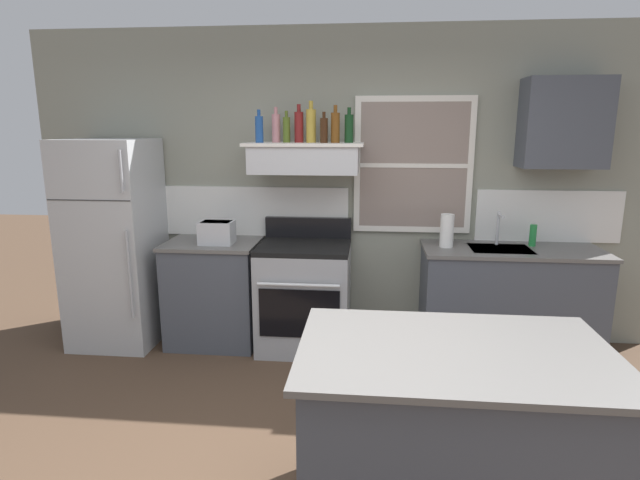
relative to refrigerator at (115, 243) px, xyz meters
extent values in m
cube|color=gray|center=(1.90, 0.39, 0.46)|extent=(5.40, 0.06, 2.70)
cube|color=white|center=(0.75, 0.35, 0.24)|extent=(2.50, 0.02, 0.44)
cube|color=white|center=(3.70, 0.35, 0.24)|extent=(1.20, 0.02, 0.44)
cube|color=white|center=(2.55, 0.34, 0.66)|extent=(1.00, 0.04, 1.15)
cube|color=gray|center=(2.55, 0.33, 0.66)|extent=(0.90, 0.01, 1.05)
cube|color=white|center=(2.55, 0.32, 0.66)|extent=(0.90, 0.02, 0.04)
cube|color=#B7BABC|center=(0.00, 0.00, 0.00)|extent=(0.70, 0.68, 1.77)
cube|color=#333333|center=(0.00, -0.34, 0.42)|extent=(0.69, 0.00, 0.01)
cylinder|color=#A5A8AD|center=(0.30, -0.37, -0.17)|extent=(0.02, 0.02, 0.72)
cylinder|color=#A5A8AD|center=(0.30, -0.37, 0.66)|extent=(0.02, 0.02, 0.32)
cube|color=#474C56|center=(0.85, 0.06, -0.45)|extent=(0.76, 0.60, 0.88)
cube|color=#605E5B|center=(0.85, 0.06, 0.01)|extent=(0.79, 0.63, 0.03)
cube|color=silver|center=(0.92, -0.02, 0.12)|extent=(0.28, 0.20, 0.19)
cube|color=black|center=(0.92, -0.02, 0.21)|extent=(0.24, 0.16, 0.01)
cube|color=black|center=(0.77, -0.02, 0.15)|extent=(0.02, 0.03, 0.02)
cube|color=#9EA0A5|center=(1.65, 0.02, -0.45)|extent=(0.76, 0.64, 0.87)
cube|color=black|center=(1.65, 0.02, 0.00)|extent=(0.76, 0.64, 0.04)
cube|color=black|center=(1.65, 0.31, 0.11)|extent=(0.76, 0.06, 0.18)
cube|color=black|center=(1.65, -0.30, -0.47)|extent=(0.65, 0.01, 0.40)
cylinder|color=silver|center=(1.65, -0.34, -0.22)|extent=(0.65, 0.03, 0.03)
cube|color=silver|center=(1.65, 0.12, 0.72)|extent=(0.88, 0.48, 0.22)
cube|color=#262628|center=(1.65, -0.10, 0.64)|extent=(0.75, 0.02, 0.04)
cube|color=white|center=(1.65, 0.12, 0.85)|extent=(0.96, 0.52, 0.02)
cylinder|color=#1E478C|center=(1.28, 0.07, 0.96)|extent=(0.07, 0.07, 0.21)
cylinder|color=#1E478C|center=(1.28, 0.07, 1.09)|extent=(0.03, 0.03, 0.05)
cylinder|color=#C67F84|center=(1.40, 0.18, 0.97)|extent=(0.07, 0.07, 0.23)
cylinder|color=#C67F84|center=(1.40, 0.18, 1.12)|extent=(0.03, 0.03, 0.06)
cylinder|color=#4C601E|center=(1.49, 0.14, 0.96)|extent=(0.06, 0.06, 0.20)
cylinder|color=#4C601E|center=(1.49, 0.14, 1.09)|extent=(0.03, 0.03, 0.05)
cylinder|color=maroon|center=(1.60, 0.15, 0.98)|extent=(0.07, 0.07, 0.24)
cylinder|color=maroon|center=(1.60, 0.15, 1.13)|extent=(0.03, 0.03, 0.06)
cylinder|color=#B29333|center=(1.70, 0.13, 0.99)|extent=(0.08, 0.08, 0.27)
cylinder|color=#B29333|center=(1.70, 0.13, 1.16)|extent=(0.03, 0.03, 0.07)
cylinder|color=#381E0F|center=(1.81, 0.08, 0.96)|extent=(0.06, 0.06, 0.20)
cylinder|color=#381E0F|center=(1.81, 0.08, 1.08)|extent=(0.03, 0.03, 0.05)
cylinder|color=brown|center=(1.90, 0.10, 0.98)|extent=(0.07, 0.07, 0.24)
cylinder|color=brown|center=(1.90, 0.10, 1.12)|extent=(0.03, 0.03, 0.06)
cylinder|color=#143819|center=(2.01, 0.12, 0.97)|extent=(0.07, 0.07, 0.22)
cylinder|color=#143819|center=(2.01, 0.12, 1.11)|extent=(0.03, 0.03, 0.06)
cube|color=#474C56|center=(3.35, 0.06, -0.45)|extent=(1.40, 0.60, 0.88)
cube|color=#605E5B|center=(3.35, 0.06, 0.01)|extent=(1.43, 0.63, 0.03)
cube|color=#B7BABC|center=(3.25, 0.04, 0.02)|extent=(0.48, 0.36, 0.01)
cylinder|color=silver|center=(3.25, 0.18, 0.16)|extent=(0.03, 0.03, 0.28)
cylinder|color=silver|center=(3.25, 0.10, 0.28)|extent=(0.02, 0.16, 0.02)
cylinder|color=white|center=(2.82, 0.06, 0.16)|extent=(0.11, 0.11, 0.27)
cylinder|color=#268C3F|center=(3.53, 0.16, 0.11)|extent=(0.06, 0.06, 0.18)
cube|color=#474C56|center=(2.59, -1.94, -0.45)|extent=(1.32, 0.82, 0.88)
cube|color=#605E5B|center=(2.59, -1.94, 0.01)|extent=(1.40, 0.90, 0.03)
cube|color=#474C56|center=(3.70, 0.20, 1.01)|extent=(0.64, 0.32, 0.70)
camera|label=1|loc=(2.20, -4.11, 0.99)|focal=28.72mm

